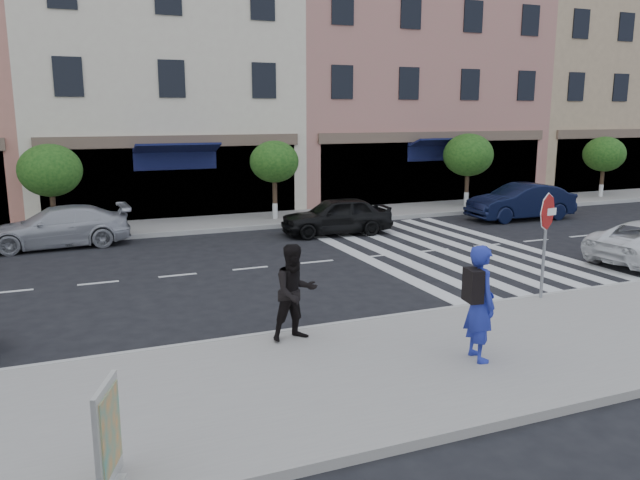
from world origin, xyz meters
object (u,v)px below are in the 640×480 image
Objects in this scene: car_far_mid at (336,216)px; poster_board at (108,436)px; car_far_right at (521,202)px; photographer at (480,303)px; car_far_left at (57,227)px; stop_sign at (547,222)px; walker at (295,292)px.

poster_board is at bearing -28.69° from car_far_mid.
car_far_right is at bearing 94.58° from car_far_mid.
photographer reaches higher than car_far_left.
car_far_right reaches higher than car_far_mid.
stop_sign is 9.41m from car_far_mid.
stop_sign is at bearing -35.82° from car_far_right.
stop_sign is at bearing 42.16° from poster_board.
photographer is 1.64× the size of poster_board.
photographer is (-3.50, -2.38, -0.75)m from stop_sign.
walker is at bearing 59.46° from photographer.
photographer is at bearing -45.12° from walker.
stop_sign reaches higher than photographer.
car_far_left is at bearing 104.14° from walker.
car_far_left is 9.24m from car_far_mid.
photographer is 11.96m from car_far_mid.
car_far_left is at bearing 112.39° from poster_board.
poster_board is 0.27× the size of car_far_right.
photographer is 14.72m from car_far_left.
walker reaches higher than car_far_right.
walker reaches higher than poster_board.
car_far_left is 1.14× the size of car_far_mid.
photographer is 0.45× the size of car_far_right.
photographer is at bearing -40.57° from car_far_right.
walker reaches higher than car_far_mid.
car_far_mid is (2.57, 11.67, -0.47)m from photographer.
walker is at bearing -23.36° from car_far_mid.
car_far_mid is (5.09, 9.60, -0.38)m from walker.
stop_sign is at bearing 40.81° from car_far_left.
car_far_right is (8.12, 0.00, 0.06)m from car_far_mid.
car_far_right is (13.21, 9.60, -0.32)m from walker.
car_far_left is 17.31m from car_far_right.
walker is 10.87m from car_far_mid.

